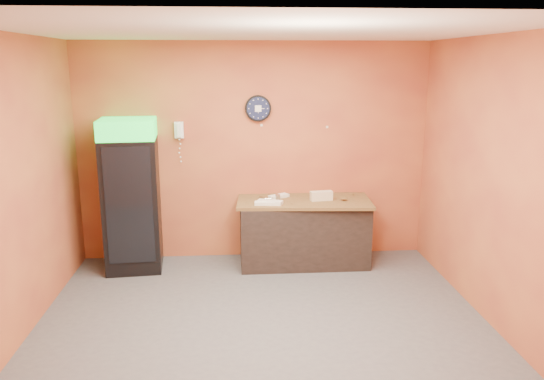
{
  "coord_description": "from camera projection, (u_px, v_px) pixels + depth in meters",
  "views": [
    {
      "loc": [
        -0.26,
        -4.78,
        2.53
      ],
      "look_at": [
        0.13,
        0.6,
        1.23
      ],
      "focal_mm": 35.0,
      "sensor_mm": 36.0,
      "label": 1
    }
  ],
  "objects": [
    {
      "name": "floor",
      "position": [
        263.0,
        325.0,
        5.25
      ],
      "size": [
        4.5,
        4.5,
        0.0
      ],
      "primitive_type": "plane",
      "color": "#47474C",
      "rests_on": "ground"
    },
    {
      "name": "back_wall",
      "position": [
        254.0,
        152.0,
        6.86
      ],
      "size": [
        4.5,
        0.02,
        2.8
      ],
      "primitive_type": "cube",
      "color": "#C86E38",
      "rests_on": "floor"
    },
    {
      "name": "left_wall",
      "position": [
        13.0,
        192.0,
        4.76
      ],
      "size": [
        0.02,
        4.0,
        2.8
      ],
      "primitive_type": "cube",
      "color": "#C86E38",
      "rests_on": "floor"
    },
    {
      "name": "right_wall",
      "position": [
        496.0,
        184.0,
        5.08
      ],
      "size": [
        0.02,
        4.0,
        2.8
      ],
      "primitive_type": "cube",
      "color": "#C86E38",
      "rests_on": "floor"
    },
    {
      "name": "ceiling",
      "position": [
        262.0,
        31.0,
        4.59
      ],
      "size": [
        4.5,
        4.0,
        0.02
      ],
      "primitive_type": "cube",
      "color": "white",
      "rests_on": "back_wall"
    },
    {
      "name": "beverage_cooler",
      "position": [
        131.0,
        198.0,
        6.49
      ],
      "size": [
        0.71,
        0.72,
        1.88
      ],
      "rotation": [
        0.0,
        0.0,
        0.08
      ],
      "color": "black",
      "rests_on": "floor"
    },
    {
      "name": "prep_counter",
      "position": [
        303.0,
        233.0,
        6.79
      ],
      "size": [
        1.61,
        0.72,
        0.8
      ],
      "primitive_type": "cube",
      "rotation": [
        0.0,
        0.0,
        0.0
      ],
      "color": "black",
      "rests_on": "floor"
    },
    {
      "name": "wall_clock",
      "position": [
        258.0,
        108.0,
        6.7
      ],
      "size": [
        0.33,
        0.06,
        0.33
      ],
      "color": "black",
      "rests_on": "back_wall"
    },
    {
      "name": "wall_phone",
      "position": [
        179.0,
        130.0,
        6.67
      ],
      "size": [
        0.11,
        0.1,
        0.21
      ],
      "color": "white",
      "rests_on": "back_wall"
    },
    {
      "name": "butcher_paper",
      "position": [
        304.0,
        201.0,
        6.69
      ],
      "size": [
        1.72,
        0.89,
        0.04
      ],
      "primitive_type": "cube",
      "rotation": [
        0.0,
        0.0,
        -0.07
      ],
      "color": "brown",
      "rests_on": "prep_counter"
    },
    {
      "name": "sub_roll_stack",
      "position": [
        321.0,
        196.0,
        6.64
      ],
      "size": [
        0.29,
        0.14,
        0.12
      ],
      "rotation": [
        0.0,
        0.0,
        0.15
      ],
      "color": "beige",
      "rests_on": "butcher_paper"
    },
    {
      "name": "wrapped_sandwich_left",
      "position": [
        265.0,
        203.0,
        6.45
      ],
      "size": [
        0.27,
        0.13,
        0.04
      ],
      "primitive_type": "cube",
      "rotation": [
        0.0,
        0.0,
        -0.09
      ],
      "color": "silver",
      "rests_on": "butcher_paper"
    },
    {
      "name": "wrapped_sandwich_mid",
      "position": [
        270.0,
        202.0,
        6.48
      ],
      "size": [
        0.33,
        0.23,
        0.04
      ],
      "primitive_type": "cube",
      "rotation": [
        0.0,
        0.0,
        -0.38
      ],
      "color": "silver",
      "rests_on": "butcher_paper"
    },
    {
      "name": "wrapped_sandwich_right",
      "position": [
        279.0,
        196.0,
        6.79
      ],
      "size": [
        0.28,
        0.24,
        0.04
      ],
      "primitive_type": "cube",
      "rotation": [
        0.0,
        0.0,
        0.58
      ],
      "color": "silver",
      "rests_on": "butcher_paper"
    },
    {
      "name": "kitchen_tool",
      "position": [
        278.0,
        197.0,
        6.7
      ],
      "size": [
        0.06,
        0.06,
        0.06
      ],
      "primitive_type": "cylinder",
      "color": "silver",
      "rests_on": "butcher_paper"
    }
  ]
}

